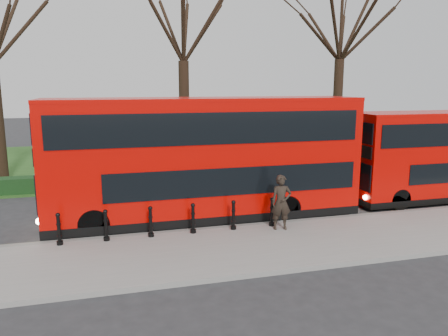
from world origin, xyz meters
name	(u,v)px	position (x,y,z in m)	size (l,w,h in m)	color
ground	(180,225)	(0.00, 0.00, 0.00)	(120.00, 120.00, 0.00)	#28282B
pavement	(197,253)	(0.00, -3.00, 0.07)	(60.00, 4.00, 0.15)	gray
kerb	(185,232)	(0.00, -1.00, 0.07)	(60.00, 0.25, 0.16)	slate
grass_verge	(144,159)	(0.00, 15.00, 0.03)	(60.00, 18.00, 0.06)	#25501A
hedge	(158,178)	(0.00, 6.80, 0.40)	(60.00, 0.90, 0.80)	black
yellow_line_outer	(184,231)	(0.00, -0.70, 0.01)	(60.00, 0.10, 0.01)	yellow
yellow_line_inner	(183,229)	(0.00, -0.50, 0.01)	(60.00, 0.10, 0.01)	yellow
tree_mid	(183,23)	(2.00, 10.00, 8.61)	(7.58, 7.58, 11.84)	black
tree_right	(341,23)	(12.00, 10.00, 8.92)	(7.85, 7.85, 12.27)	black
bollard_row	(172,220)	(-0.50, -1.35, 0.65)	(7.36, 0.15, 1.00)	black
bus_lead	(205,160)	(1.08, 0.49, 2.36)	(11.76, 2.70, 4.68)	#C50601
pedestrian	(281,202)	(3.28, -1.76, 1.12)	(0.71, 0.46, 1.94)	black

